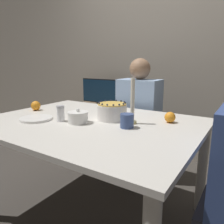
% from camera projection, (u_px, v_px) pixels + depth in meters
% --- Properties ---
extents(ground_plane, '(12.00, 12.00, 0.00)m').
position_uv_depth(ground_plane, '(91.00, 213.00, 1.69)').
color(ground_plane, '#3D3833').
extents(wall_behind, '(8.00, 0.05, 2.60)m').
position_uv_depth(wall_behind, '(163.00, 49.00, 2.56)').
color(wall_behind, '#ADA393').
rests_on(wall_behind, ground_plane).
extents(dining_table, '(1.49, 1.12, 0.74)m').
position_uv_depth(dining_table, '(90.00, 134.00, 1.55)').
color(dining_table, beige).
rests_on(dining_table, ground_plane).
extents(cake, '(0.21, 0.21, 0.13)m').
position_uv_depth(cake, '(112.00, 111.00, 1.56)').
color(cake, white).
rests_on(cake, dining_table).
extents(sugar_bowl, '(0.14, 0.14, 0.10)m').
position_uv_depth(sugar_bowl, '(78.00, 117.00, 1.47)').
color(sugar_bowl, white).
rests_on(sugar_bowl, dining_table).
extents(sugar_shaker, '(0.05, 0.05, 0.11)m').
position_uv_depth(sugar_shaker, '(61.00, 113.00, 1.51)').
color(sugar_shaker, white).
rests_on(sugar_shaker, dining_table).
extents(plate_stack, '(0.23, 0.23, 0.02)m').
position_uv_depth(plate_stack, '(36.00, 119.00, 1.56)').
color(plate_stack, white).
rests_on(plate_stack, dining_table).
extents(candle, '(0.06, 0.06, 0.30)m').
position_uv_depth(candle, '(132.00, 105.00, 1.44)').
color(candle, tan).
rests_on(candle, dining_table).
extents(cup, '(0.09, 0.09, 0.09)m').
position_uv_depth(cup, '(127.00, 121.00, 1.36)').
color(cup, '#384C7F').
rests_on(cup, dining_table).
extents(orange_fruit_0, '(0.08, 0.08, 0.08)m').
position_uv_depth(orange_fruit_0, '(36.00, 106.00, 1.87)').
color(orange_fruit_0, orange).
rests_on(orange_fruit_0, dining_table).
extents(orange_fruit_1, '(0.07, 0.07, 0.07)m').
position_uv_depth(orange_fruit_1, '(170.00, 117.00, 1.48)').
color(orange_fruit_1, orange).
rests_on(orange_fruit_1, dining_table).
extents(person_man_blue_shirt, '(0.40, 0.34, 1.18)m').
position_uv_depth(person_man_blue_shirt, '(138.00, 127.00, 2.19)').
color(person_man_blue_shirt, '#473D33').
rests_on(person_man_blue_shirt, ground_plane).
extents(side_cabinet, '(0.74, 0.50, 0.59)m').
position_uv_depth(side_cabinet, '(101.00, 127.00, 2.91)').
color(side_cabinet, brown).
rests_on(side_cabinet, ground_plane).
extents(tv_monitor, '(0.56, 0.10, 0.34)m').
position_uv_depth(tv_monitor, '(100.00, 92.00, 2.80)').
color(tv_monitor, black).
rests_on(tv_monitor, side_cabinet).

